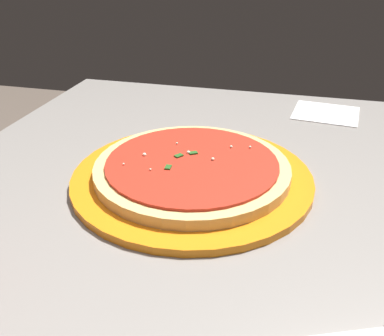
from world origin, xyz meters
name	(u,v)px	position (x,y,z in m)	size (l,w,h in m)	color
restaurant_table	(181,280)	(0.00, 0.00, 0.61)	(0.91, 0.74, 0.78)	black
serving_plate	(192,177)	(0.03, -0.01, 0.78)	(0.34, 0.34, 0.01)	orange
pizza	(192,168)	(0.03, -0.01, 0.80)	(0.28, 0.28, 0.02)	#DBB26B
napkin_folded_right	(326,113)	(0.35, -0.20, 0.78)	(0.11, 0.12, 0.00)	white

